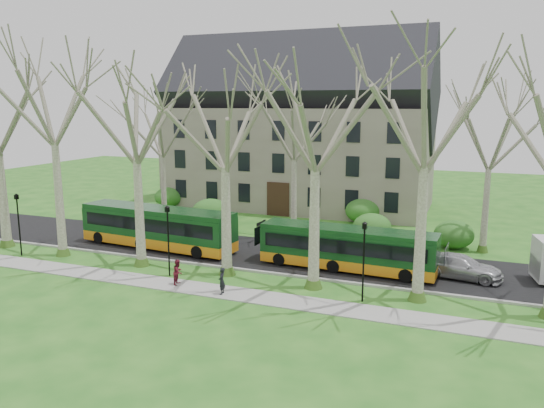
% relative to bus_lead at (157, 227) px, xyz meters
% --- Properties ---
extents(ground, '(120.00, 120.00, 0.00)m').
position_rel_bus_lead_xyz_m(ground, '(10.22, -4.17, -1.58)').
color(ground, '#24621C').
rests_on(ground, ground).
extents(sidewalk, '(70.00, 2.00, 0.06)m').
position_rel_bus_lead_xyz_m(sidewalk, '(10.22, -6.67, -1.55)').
color(sidewalk, gray).
rests_on(sidewalk, ground).
extents(road, '(80.00, 8.00, 0.06)m').
position_rel_bus_lead_xyz_m(road, '(10.22, 1.33, -1.55)').
color(road, black).
rests_on(road, ground).
extents(curb, '(80.00, 0.25, 0.14)m').
position_rel_bus_lead_xyz_m(curb, '(10.22, -2.67, -1.51)').
color(curb, '#A5A39E').
rests_on(curb, ground).
extents(building, '(26.50, 12.20, 16.00)m').
position_rel_bus_lead_xyz_m(building, '(4.22, 19.83, 6.48)').
color(building, slate).
rests_on(building, ground).
extents(tree_row_verge, '(49.00, 7.00, 14.00)m').
position_rel_bus_lead_xyz_m(tree_row_verge, '(10.22, -3.87, 5.42)').
color(tree_row_verge, gray).
rests_on(tree_row_verge, ground).
extents(tree_row_far, '(33.00, 7.00, 12.00)m').
position_rel_bus_lead_xyz_m(tree_row_far, '(8.88, 6.83, 4.42)').
color(tree_row_far, gray).
rests_on(tree_row_far, ground).
extents(lamp_row, '(36.22, 0.22, 4.30)m').
position_rel_bus_lead_xyz_m(lamp_row, '(10.22, -5.17, 0.99)').
color(lamp_row, black).
rests_on(lamp_row, ground).
extents(hedges, '(30.60, 8.60, 2.00)m').
position_rel_bus_lead_xyz_m(hedges, '(5.55, 9.83, -0.58)').
color(hedges, '#1C6324').
rests_on(hedges, ground).
extents(bus_lead, '(12.36, 3.62, 3.05)m').
position_rel_bus_lead_xyz_m(bus_lead, '(0.00, 0.00, 0.00)').
color(bus_lead, '#113D18').
rests_on(bus_lead, road).
extents(bus_follow, '(11.21, 2.85, 2.78)m').
position_rel_bus_lead_xyz_m(bus_follow, '(14.14, -0.11, -0.13)').
color(bus_follow, '#113D18').
rests_on(bus_follow, road).
extents(sedan, '(5.08, 2.57, 1.41)m').
position_rel_bus_lead_xyz_m(sedan, '(20.94, 0.71, -0.82)').
color(sedan, '#B1B1B6').
rests_on(sedan, road).
extents(pedestrian_a, '(0.45, 0.60, 1.50)m').
position_rel_bus_lead_xyz_m(pedestrian_a, '(8.76, -7.03, -0.77)').
color(pedestrian_a, black).
rests_on(pedestrian_a, sidewalk).
extents(pedestrian_b, '(0.65, 0.79, 1.48)m').
position_rel_bus_lead_xyz_m(pedestrian_b, '(5.65, -6.49, -0.78)').
color(pedestrian_b, maroon).
rests_on(pedestrian_b, sidewalk).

